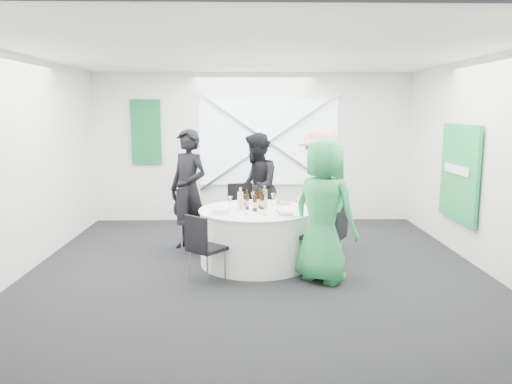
{
  "coord_description": "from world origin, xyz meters",
  "views": [
    {
      "loc": [
        -0.15,
        -6.47,
        2.09
      ],
      "look_at": [
        0.0,
        0.2,
        1.0
      ],
      "focal_mm": 35.0,
      "sensor_mm": 36.0,
      "label": 1
    }
  ],
  "objects_px": {
    "person_man_back": "(256,188)",
    "person_woman_pink": "(320,189)",
    "green_water_bottle": "(265,199)",
    "person_woman_green": "(324,211)",
    "person_man_back_left": "(189,190)",
    "chair_back_left": "(193,215)",
    "clear_water_bottle": "(240,201)",
    "chair_back": "(241,208)",
    "chair_front_left": "(203,243)",
    "chair_back_right": "(324,220)",
    "banquet_table": "(256,236)",
    "chair_front_right": "(331,229)"
  },
  "relations": [
    {
      "from": "person_man_back",
      "to": "person_woman_pink",
      "type": "bearing_deg",
      "value": 70.28
    },
    {
      "from": "green_water_bottle",
      "to": "person_woman_green",
      "type": "bearing_deg",
      "value": -50.99
    },
    {
      "from": "person_man_back_left",
      "to": "person_woman_green",
      "type": "height_order",
      "value": "person_man_back_left"
    },
    {
      "from": "chair_back_left",
      "to": "person_woman_pink",
      "type": "xyz_separation_m",
      "value": [
        1.91,
        0.27,
        0.34
      ]
    },
    {
      "from": "person_woman_pink",
      "to": "person_woman_green",
      "type": "relative_size",
      "value": 1.03
    },
    {
      "from": "person_woman_green",
      "to": "clear_water_bottle",
      "type": "height_order",
      "value": "person_woman_green"
    },
    {
      "from": "person_woman_pink",
      "to": "person_man_back_left",
      "type": "bearing_deg",
      "value": -37.7
    },
    {
      "from": "chair_back",
      "to": "person_man_back",
      "type": "xyz_separation_m",
      "value": [
        0.24,
        0.01,
        0.33
      ]
    },
    {
      "from": "green_water_bottle",
      "to": "person_man_back",
      "type": "bearing_deg",
      "value": 94.85
    },
    {
      "from": "chair_front_left",
      "to": "clear_water_bottle",
      "type": "xyz_separation_m",
      "value": [
        0.46,
        0.72,
        0.39
      ]
    },
    {
      "from": "person_man_back",
      "to": "clear_water_bottle",
      "type": "distance_m",
      "value": 1.28
    },
    {
      "from": "chair_back_left",
      "to": "chair_back_right",
      "type": "bearing_deg",
      "value": -61.08
    },
    {
      "from": "chair_back_left",
      "to": "chair_back_right",
      "type": "height_order",
      "value": "chair_back_left"
    },
    {
      "from": "person_woman_pink",
      "to": "chair_back",
      "type": "bearing_deg",
      "value": -56.57
    },
    {
      "from": "chair_front_left",
      "to": "person_man_back_left",
      "type": "height_order",
      "value": "person_man_back_left"
    },
    {
      "from": "chair_back_left",
      "to": "chair_front_left",
      "type": "bearing_deg",
      "value": -138.23
    },
    {
      "from": "chair_back",
      "to": "person_man_back",
      "type": "distance_m",
      "value": 0.41
    },
    {
      "from": "person_man_back_left",
      "to": "person_woman_green",
      "type": "distance_m",
      "value": 2.34
    },
    {
      "from": "chair_back",
      "to": "person_woman_pink",
      "type": "bearing_deg",
      "value": -26.97
    },
    {
      "from": "person_man_back",
      "to": "chair_back_right",
      "type": "bearing_deg",
      "value": 54.94
    },
    {
      "from": "person_woman_green",
      "to": "clear_water_bottle",
      "type": "bearing_deg",
      "value": 8.65
    },
    {
      "from": "chair_back_right",
      "to": "person_woman_pink",
      "type": "distance_m",
      "value": 0.54
    },
    {
      "from": "chair_back_right",
      "to": "person_woman_green",
      "type": "xyz_separation_m",
      "value": [
        -0.2,
        -1.2,
        0.38
      ]
    },
    {
      "from": "chair_back",
      "to": "green_water_bottle",
      "type": "height_order",
      "value": "green_water_bottle"
    },
    {
      "from": "banquet_table",
      "to": "person_woman_pink",
      "type": "xyz_separation_m",
      "value": [
        1.0,
        0.83,
        0.53
      ]
    },
    {
      "from": "person_man_back_left",
      "to": "banquet_table",
      "type": "bearing_deg",
      "value": 0.0
    },
    {
      "from": "person_woman_pink",
      "to": "clear_water_bottle",
      "type": "distance_m",
      "value": 1.5
    },
    {
      "from": "banquet_table",
      "to": "person_man_back_left",
      "type": "bearing_deg",
      "value": 142.81
    },
    {
      "from": "chair_back_right",
      "to": "person_man_back_left",
      "type": "distance_m",
      "value": 2.07
    },
    {
      "from": "chair_front_left",
      "to": "banquet_table",
      "type": "bearing_deg",
      "value": -90.0
    },
    {
      "from": "chair_back_right",
      "to": "person_man_back_left",
      "type": "height_order",
      "value": "person_man_back_left"
    },
    {
      "from": "banquet_table",
      "to": "chair_front_left",
      "type": "distance_m",
      "value": 1.03
    },
    {
      "from": "chair_front_right",
      "to": "chair_front_left",
      "type": "relative_size",
      "value": 1.22
    },
    {
      "from": "banquet_table",
      "to": "chair_front_right",
      "type": "bearing_deg",
      "value": -29.75
    },
    {
      "from": "chair_front_right",
      "to": "banquet_table",
      "type": "bearing_deg",
      "value": -90.0
    },
    {
      "from": "person_woman_green",
      "to": "clear_water_bottle",
      "type": "xyz_separation_m",
      "value": [
        -1.02,
        0.67,
        0.0
      ]
    },
    {
      "from": "chair_back_right",
      "to": "chair_front_left",
      "type": "xyz_separation_m",
      "value": [
        -1.68,
        -1.25,
        -0.01
      ]
    },
    {
      "from": "chair_front_left",
      "to": "clear_water_bottle",
      "type": "distance_m",
      "value": 0.93
    },
    {
      "from": "banquet_table",
      "to": "chair_back_right",
      "type": "distance_m",
      "value": 1.12
    },
    {
      "from": "chair_back_left",
      "to": "person_man_back_left",
      "type": "height_order",
      "value": "person_man_back_left"
    },
    {
      "from": "green_water_bottle",
      "to": "chair_back_right",
      "type": "bearing_deg",
      "value": 21.13
    },
    {
      "from": "person_man_back_left",
      "to": "person_woman_green",
      "type": "relative_size",
      "value": 1.04
    },
    {
      "from": "chair_front_right",
      "to": "chair_front_left",
      "type": "xyz_separation_m",
      "value": [
        -1.6,
        -0.24,
        -0.12
      ]
    },
    {
      "from": "chair_front_left",
      "to": "person_man_back",
      "type": "relative_size",
      "value": 0.48
    },
    {
      "from": "chair_back_left",
      "to": "green_water_bottle",
      "type": "relative_size",
      "value": 3.13
    },
    {
      "from": "chair_front_right",
      "to": "person_woman_green",
      "type": "relative_size",
      "value": 0.59
    },
    {
      "from": "chair_front_right",
      "to": "person_woman_green",
      "type": "distance_m",
      "value": 0.35
    },
    {
      "from": "chair_front_right",
      "to": "green_water_bottle",
      "type": "bearing_deg",
      "value": -99.47
    },
    {
      "from": "person_man_back_left",
      "to": "chair_back",
      "type": "bearing_deg",
      "value": 66.05
    },
    {
      "from": "green_water_bottle",
      "to": "clear_water_bottle",
      "type": "xyz_separation_m",
      "value": [
        -0.33,
        -0.19,
        -0.0
      ]
    }
  ]
}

